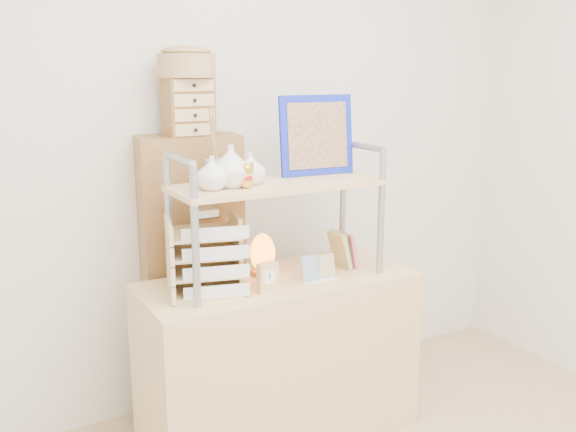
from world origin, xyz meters
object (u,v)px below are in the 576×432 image
object	(u,v)px
desk	(279,358)
salt_lamp	(262,254)
letter_tray	(205,259)
cabinet	(193,280)

from	to	relation	value
desk	salt_lamp	size ratio (longest dim) A/B	6.36
desk	letter_tray	xyz separation A→B (m)	(-0.33, 0.00, 0.51)
desk	salt_lamp	xyz separation A→B (m)	(-0.04, 0.08, 0.47)
salt_lamp	desk	bearing A→B (deg)	-65.14
desk	letter_tray	world-z (taller)	letter_tray
cabinet	salt_lamp	xyz separation A→B (m)	(0.22, -0.29, 0.17)
salt_lamp	cabinet	bearing A→B (deg)	127.08
letter_tray	cabinet	bearing A→B (deg)	78.17
desk	salt_lamp	world-z (taller)	salt_lamp
cabinet	letter_tray	distance (m)	0.43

